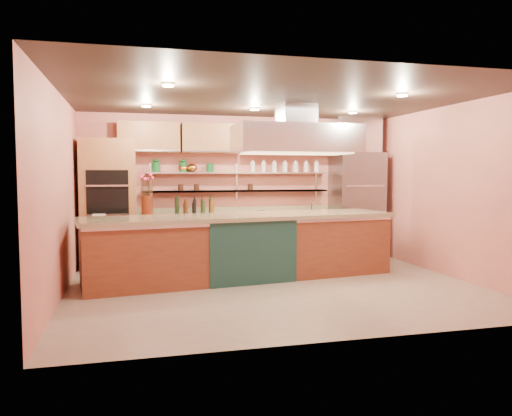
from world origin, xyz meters
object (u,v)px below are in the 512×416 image
object	(u,v)px
kitchen_scale	(262,211)
green_canister	(210,168)
refrigerator	(357,205)
flower_vase	(147,206)
island	(242,247)
copper_kettle	(192,168)

from	to	relation	value
kitchen_scale	green_canister	xyz separation A→B (m)	(-0.97, 0.22, 0.82)
refrigerator	flower_vase	distance (m)	4.13
island	refrigerator	bearing A→B (deg)	21.16
flower_vase	copper_kettle	distance (m)	1.11
flower_vase	island	bearing A→B (deg)	-45.31
island	green_canister	distance (m)	2.13
island	copper_kettle	size ratio (longest dim) A/B	25.28
island	green_canister	bearing A→B (deg)	91.41
green_canister	island	bearing A→B (deg)	-81.45
kitchen_scale	copper_kettle	size ratio (longest dim) A/B	0.82
kitchen_scale	island	bearing A→B (deg)	-133.06
copper_kettle	green_canister	xyz separation A→B (m)	(0.34, 0.00, 0.01)
island	flower_vase	xyz separation A→B (m)	(-1.44, 1.46, 0.59)
refrigerator	island	size ratio (longest dim) A/B	0.43
copper_kettle	island	bearing A→B (deg)	-70.45
flower_vase	green_canister	distance (m)	1.39
copper_kettle	green_canister	world-z (taller)	green_canister
island	kitchen_scale	distance (m)	1.69
kitchen_scale	green_canister	world-z (taller)	green_canister
island	kitchen_scale	bearing A→B (deg)	56.66
flower_vase	refrigerator	bearing A→B (deg)	-0.14
flower_vase	kitchen_scale	world-z (taller)	flower_vase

